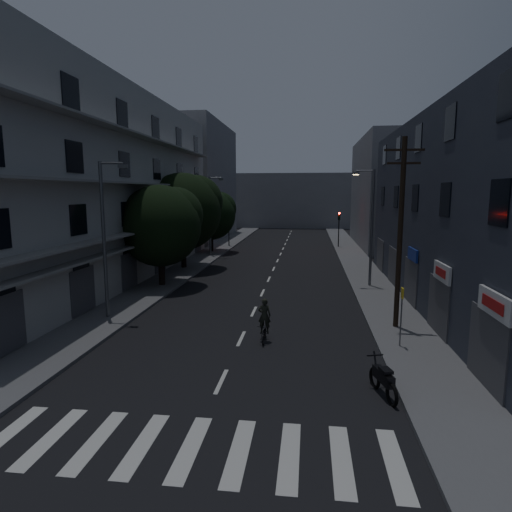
% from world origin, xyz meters
% --- Properties ---
extents(ground, '(160.00, 160.00, 0.00)m').
position_xyz_m(ground, '(0.00, 25.00, 0.00)').
color(ground, black).
rests_on(ground, ground).
extents(sidewalk_left, '(3.00, 90.00, 0.15)m').
position_xyz_m(sidewalk_left, '(-7.50, 25.00, 0.07)').
color(sidewalk_left, '#565659').
rests_on(sidewalk_left, ground).
extents(sidewalk_right, '(3.00, 90.00, 0.15)m').
position_xyz_m(sidewalk_right, '(7.50, 25.00, 0.07)').
color(sidewalk_right, '#565659').
rests_on(sidewalk_right, ground).
extents(crosswalk, '(10.90, 3.00, 0.01)m').
position_xyz_m(crosswalk, '(-0.00, -2.00, 0.00)').
color(crosswalk, beige).
rests_on(crosswalk, ground).
extents(lane_markings, '(0.15, 60.50, 0.01)m').
position_xyz_m(lane_markings, '(0.00, 31.25, 0.01)').
color(lane_markings, beige).
rests_on(lane_markings, ground).
extents(building_left, '(7.00, 36.00, 14.00)m').
position_xyz_m(building_left, '(-11.98, 18.00, 6.99)').
color(building_left, '#A8A7A3').
rests_on(building_left, ground).
extents(building_right, '(6.19, 28.00, 11.00)m').
position_xyz_m(building_right, '(11.99, 14.00, 5.50)').
color(building_right, '#2B2F3B').
rests_on(building_right, ground).
extents(building_far_left, '(6.00, 20.00, 16.00)m').
position_xyz_m(building_far_left, '(-12.00, 48.00, 8.00)').
color(building_far_left, slate).
rests_on(building_far_left, ground).
extents(building_far_right, '(6.00, 20.00, 13.00)m').
position_xyz_m(building_far_right, '(12.00, 42.00, 6.50)').
color(building_far_right, slate).
rests_on(building_far_right, ground).
extents(building_far_end, '(24.00, 8.00, 10.00)m').
position_xyz_m(building_far_end, '(0.00, 70.00, 5.00)').
color(building_far_end, slate).
rests_on(building_far_end, ground).
extents(tree_near, '(5.67, 5.67, 6.99)m').
position_xyz_m(tree_near, '(-7.20, 16.59, 4.52)').
color(tree_near, black).
rests_on(tree_near, sidewalk_left).
extents(tree_mid, '(6.59, 6.59, 8.11)m').
position_xyz_m(tree_mid, '(-7.68, 23.61, 5.22)').
color(tree_mid, black).
rests_on(tree_mid, sidewalk_left).
extents(tree_far, '(5.38, 5.38, 6.65)m').
position_xyz_m(tree_far, '(-7.61, 33.81, 4.31)').
color(tree_far, black).
rests_on(tree_far, sidewalk_left).
extents(traffic_signal_far_right, '(0.28, 0.37, 4.10)m').
position_xyz_m(traffic_signal_far_right, '(6.52, 39.54, 3.10)').
color(traffic_signal_far_right, black).
rests_on(traffic_signal_far_right, sidewalk_right).
extents(traffic_signal_far_left, '(0.28, 0.37, 4.10)m').
position_xyz_m(traffic_signal_far_left, '(-6.64, 38.79, 3.10)').
color(traffic_signal_far_left, black).
rests_on(traffic_signal_far_left, sidewalk_left).
extents(street_lamp_left_near, '(1.51, 0.25, 8.00)m').
position_xyz_m(street_lamp_left_near, '(-7.33, 8.63, 4.60)').
color(street_lamp_left_near, '#595C60').
rests_on(street_lamp_left_near, sidewalk_left).
extents(street_lamp_right, '(1.51, 0.25, 8.00)m').
position_xyz_m(street_lamp_right, '(7.16, 18.07, 4.60)').
color(street_lamp_right, '#55565C').
rests_on(street_lamp_right, sidewalk_right).
extents(street_lamp_left_far, '(1.51, 0.25, 8.00)m').
position_xyz_m(street_lamp_left_far, '(-6.94, 30.76, 4.60)').
color(street_lamp_left_far, slate).
rests_on(street_lamp_left_far, sidewalk_left).
extents(utility_pole, '(1.80, 0.24, 9.00)m').
position_xyz_m(utility_pole, '(7.27, 8.77, 4.87)').
color(utility_pole, black).
rests_on(utility_pole, sidewalk_right).
extents(bus_stop_sign, '(0.06, 0.35, 2.52)m').
position_xyz_m(bus_stop_sign, '(6.91, 6.01, 1.89)').
color(bus_stop_sign, '#595B60').
rests_on(bus_stop_sign, sidewalk_right).
extents(motorcycle, '(0.81, 1.98, 1.30)m').
position_xyz_m(motorcycle, '(5.49, 1.64, 0.51)').
color(motorcycle, black).
rests_on(motorcycle, ground).
extents(cyclist, '(0.58, 1.56, 1.97)m').
position_xyz_m(cyclist, '(1.09, 6.30, 0.66)').
color(cyclist, black).
rests_on(cyclist, ground).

